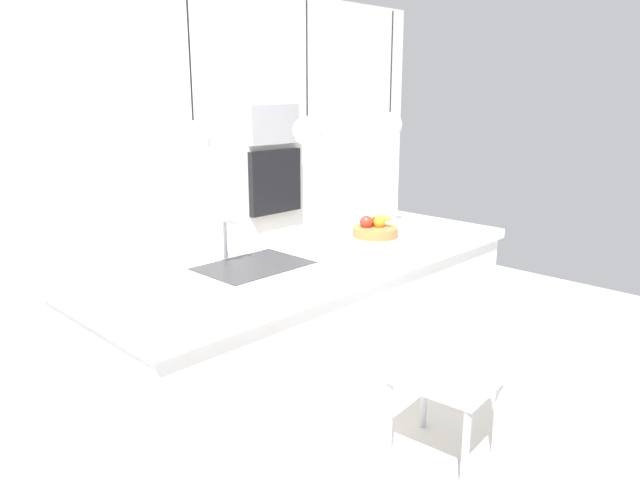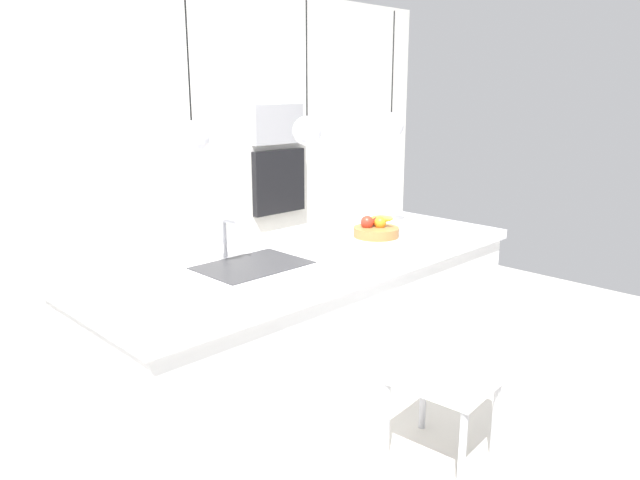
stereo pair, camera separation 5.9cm
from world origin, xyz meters
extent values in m
plane|color=#BCB7AD|center=(0.00, 0.00, 0.00)|extent=(6.60, 6.60, 0.00)
cube|color=silver|center=(0.00, 1.65, 1.30)|extent=(6.00, 0.10, 2.60)
cube|color=white|center=(0.00, 0.00, 0.42)|extent=(2.59, 1.01, 0.83)
cube|color=white|center=(0.00, 0.00, 0.86)|extent=(2.65, 1.07, 0.06)
cube|color=#2D2D30|center=(-0.40, 0.00, 0.89)|extent=(0.56, 0.40, 0.02)
cylinder|color=silver|center=(-0.40, 0.24, 1.00)|extent=(0.02, 0.02, 0.22)
cylinder|color=silver|center=(-0.40, 0.16, 1.10)|extent=(0.02, 0.16, 0.02)
cylinder|color=#9E6B38|center=(0.56, -0.05, 0.92)|extent=(0.29, 0.29, 0.06)
sphere|color=#B22D1E|center=(0.52, 0.00, 0.98)|extent=(0.08, 0.08, 0.08)
sphere|color=red|center=(0.60, -0.02, 0.98)|extent=(0.07, 0.07, 0.07)
sphere|color=orange|center=(0.58, -0.06, 0.98)|extent=(0.08, 0.08, 0.08)
ellipsoid|color=yellow|center=(0.61, -0.05, 1.00)|extent=(0.05, 0.18, 0.06)
cube|color=#9E9EA3|center=(1.15, 1.58, 1.51)|extent=(0.54, 0.08, 0.34)
cube|color=black|center=(1.15, 1.58, 1.01)|extent=(0.56, 0.08, 0.56)
cube|color=white|center=(0.01, -0.94, 0.45)|extent=(0.46, 0.51, 0.06)
cube|color=white|center=(0.03, -1.16, 0.69)|extent=(0.40, 0.08, 0.42)
cylinder|color=#B2B2B7|center=(0.17, -0.72, 0.21)|extent=(0.04, 0.04, 0.42)
cylinder|color=#B2B2B7|center=(-0.19, -0.75, 0.21)|extent=(0.04, 0.04, 0.42)
cylinder|color=#B2B2B7|center=(0.21, -1.13, 0.21)|extent=(0.04, 0.04, 0.42)
cylinder|color=#B2B2B7|center=(-0.15, -1.16, 0.21)|extent=(0.04, 0.04, 0.42)
sphere|color=silver|center=(-0.73, 0.00, 1.58)|extent=(0.16, 0.16, 0.16)
cylinder|color=black|center=(-0.73, 0.00, 1.96)|extent=(0.01, 0.01, 0.60)
sphere|color=silver|center=(0.00, 0.00, 1.58)|extent=(0.16, 0.16, 0.16)
cylinder|color=black|center=(0.00, 0.00, 1.96)|extent=(0.01, 0.01, 0.60)
sphere|color=silver|center=(0.73, 0.00, 1.58)|extent=(0.16, 0.16, 0.16)
cylinder|color=black|center=(0.73, 0.00, 1.96)|extent=(0.01, 0.01, 0.60)
camera|label=1|loc=(-2.31, -2.34, 1.79)|focal=33.27mm
camera|label=2|loc=(-2.27, -2.38, 1.79)|focal=33.27mm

